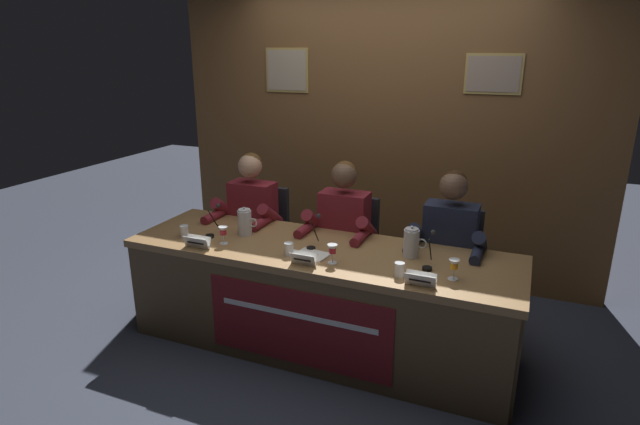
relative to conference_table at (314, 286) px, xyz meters
The scene contains 24 objects.
ground_plane 0.50m from the conference_table, 90.15° to the left, with size 12.00×12.00×0.00m, color #383D4C.
wall_back_panelled 1.73m from the conference_table, 90.03° to the left, with size 3.85×0.14×2.60m.
conference_table is the anchor object (origin of this frame).
chair_left 1.05m from the conference_table, 138.57° to the left, with size 0.44×0.44×0.90m.
panelist_left 0.95m from the conference_table, 147.86° to the left, with size 0.51×0.48×1.23m.
nameplate_left 0.84m from the conference_table, 164.44° to the right, with size 0.19×0.06×0.08m.
juice_glass_left 0.72m from the conference_table, behind, with size 0.06×0.06×0.12m.
water_cup_left 1.01m from the conference_table, behind, with size 0.06×0.06×0.08m.
microphone_left 0.86m from the conference_table, behind, with size 0.06×0.17×0.22m.
chair_center 0.69m from the conference_table, 90.02° to the left, with size 0.44×0.44×0.90m.
panelist_center 0.54m from the conference_table, 90.03° to the left, with size 0.51×0.48×1.23m.
nameplate_center 0.34m from the conference_table, 85.50° to the right, with size 0.16×0.06×0.08m.
juice_glass_center 0.38m from the conference_table, 31.38° to the right, with size 0.06×0.06×0.12m.
water_cup_center 0.32m from the conference_table, 146.30° to the right, with size 0.06×0.06×0.08m.
microphone_center 0.33m from the conference_table, 114.63° to the left, with size 0.06×0.17×0.22m.
chair_right 1.05m from the conference_table, 41.45° to the left, with size 0.44×0.44×0.90m.
panelist_right 0.95m from the conference_table, 32.15° to the left, with size 0.51×0.48×1.23m.
nameplate_right 0.83m from the conference_table, 16.03° to the right, with size 0.18×0.06×0.08m.
juice_glass_right 0.96m from the conference_table, ahead, with size 0.06×0.06×0.12m.
water_cup_right 0.68m from the conference_table, 12.21° to the right, with size 0.06×0.06×0.08m.
microphone_right 0.80m from the conference_table, ahead, with size 0.06×0.17×0.22m.
water_pitcher_left_side 0.69m from the conference_table, 167.49° to the left, with size 0.15×0.10×0.21m.
water_pitcher_right_side 0.71m from the conference_table, 17.75° to the left, with size 0.15×0.10×0.21m.
document_stack_center 0.25m from the conference_table, 82.76° to the right, with size 0.23×0.18×0.01m.
Camera 1 is at (1.25, -2.97, 2.02)m, focal length 28.90 mm.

